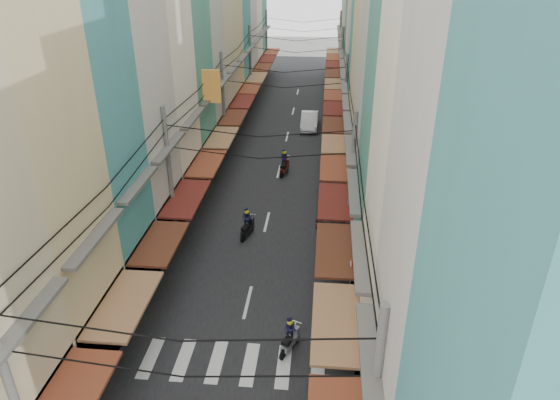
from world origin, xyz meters
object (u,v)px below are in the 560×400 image
Objects in this scene: white_car at (309,128)px; traffic_sign at (350,276)px; bicycle at (357,255)px; market_umbrella at (400,327)px.

white_car is 1.60× the size of traffic_sign.
traffic_sign is (-0.72, -5.54, 2.41)m from bicycle.
white_car is 22.18m from bicycle.
traffic_sign reaches higher than bicycle.
traffic_sign is at bearing -162.72° from bicycle.
traffic_sign reaches higher than white_car.
traffic_sign reaches higher than market_umbrella.
white_car is 27.68m from traffic_sign.
market_umbrella reaches higher than bicycle.
bicycle is 0.72× the size of market_umbrella.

